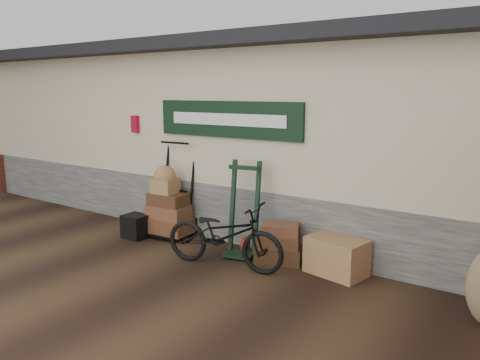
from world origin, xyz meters
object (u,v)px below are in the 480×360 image
at_px(black_trunk, 136,226).
at_px(green_barrow, 243,209).
at_px(wicker_hamper, 336,256).
at_px(porter_trolley, 176,183).
at_px(suitcase_stack, 278,243).
at_px(bicycle, 224,231).

bearing_deg(black_trunk, green_barrow, 10.04).
height_order(wicker_hamper, black_trunk, wicker_hamper).
bearing_deg(porter_trolley, suitcase_stack, -8.73).
bearing_deg(suitcase_stack, black_trunk, -171.40).
bearing_deg(wicker_hamper, bicycle, -154.60).
bearing_deg(wicker_hamper, black_trunk, -172.63).
relative_size(green_barrow, black_trunk, 3.60).
bearing_deg(black_trunk, bicycle, -6.20).
height_order(porter_trolley, green_barrow, porter_trolley).
height_order(wicker_hamper, bicycle, bicycle).
distance_m(green_barrow, wicker_hamper, 1.49).
height_order(green_barrow, suitcase_stack, green_barrow).
bearing_deg(green_barrow, suitcase_stack, -7.13).
bearing_deg(black_trunk, suitcase_stack, 8.60).
distance_m(porter_trolley, suitcase_stack, 2.15).
bearing_deg(porter_trolley, bicycle, -29.98).
relative_size(suitcase_stack, wicker_hamper, 0.85).
xyz_separation_m(suitcase_stack, wicker_hamper, (0.85, 0.06, -0.04)).
relative_size(porter_trolley, black_trunk, 4.58).
distance_m(black_trunk, bicycle, 2.01).
distance_m(suitcase_stack, black_trunk, 2.51).
bearing_deg(suitcase_stack, bicycle, -130.67).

